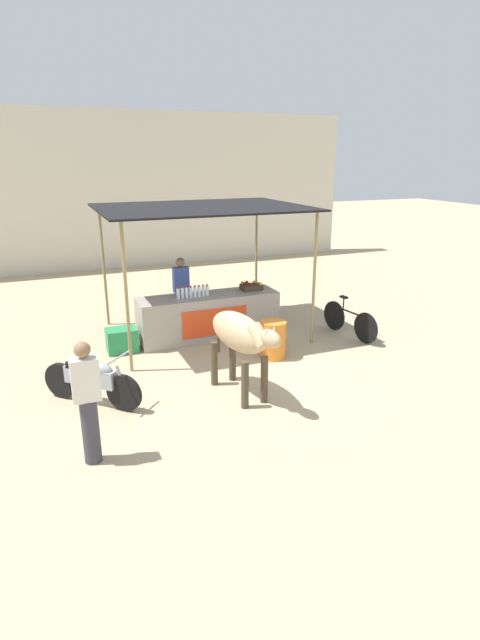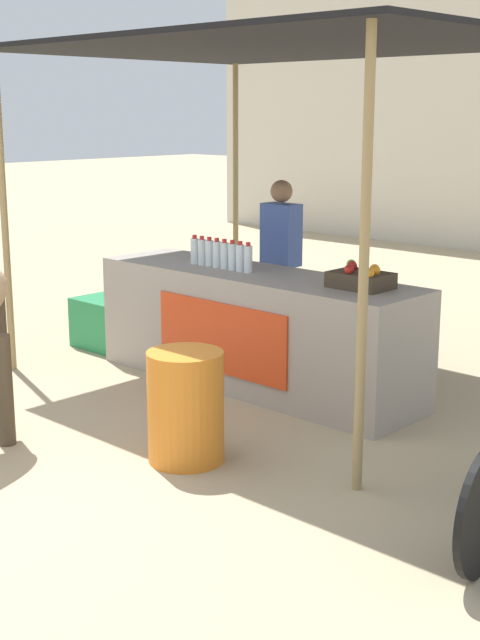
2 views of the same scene
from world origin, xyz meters
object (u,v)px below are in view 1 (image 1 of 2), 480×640
water_barrel (273,340)px  passerby_on_street (88,402)px  stall_counter (209,317)px  vendor_behind_counter (181,293)px  cow (240,336)px  fruit_crate (251,286)px  motorcycle_parked (92,379)px  bicycle_leaning (349,321)px  cooler_box (122,340)px

water_barrel → passerby_on_street: 4.35m
stall_counter → vendor_behind_counter: size_ratio=1.82×
stall_counter → cow: cow is taller
fruit_crate → vendor_behind_counter: size_ratio=0.27×
cow → passerby_on_street: size_ratio=1.12×
water_barrel → motorcycle_parked: 3.54m
bicycle_leaning → vendor_behind_counter: bearing=150.9°
vendor_behind_counter → water_barrel: vendor_behind_counter is taller
passerby_on_street → motorcycle_parked: bearing=82.9°
fruit_crate → bicycle_leaning: fruit_crate is taller
cooler_box → water_barrel: (2.67, -1.44, 0.13)m
cow → bicycle_leaning: size_ratio=1.12×
fruit_crate → cooler_box: fruit_crate is taller
cooler_box → bicycle_leaning: bearing=-11.4°
cooler_box → bicycle_leaning: (4.75, -0.96, 0.11)m
stall_counter → cooler_box: stall_counter is taller
fruit_crate → vendor_behind_counter: 1.57m
passerby_on_street → water_barrel: bearing=31.7°
fruit_crate → water_barrel: (-0.22, -1.59, -0.66)m
cooler_box → fruit_crate: bearing=3.0°
water_barrel → cow: size_ratio=0.40×
stall_counter → vendor_behind_counter: vendor_behind_counter is taller
bicycle_leaning → passerby_on_street: bearing=-154.5°
passerby_on_street → bicycle_leaning: bearing=25.5°
vendor_behind_counter → passerby_on_street: bearing=-118.8°
fruit_crate → passerby_on_street: bearing=-135.3°
stall_counter → cow: size_ratio=1.62×
cooler_box → bicycle_leaning: size_ratio=0.36×
cooler_box → vendor_behind_counter: bearing=29.5°
motorcycle_parked → bicycle_leaning: (5.55, 1.15, -0.08)m
cow → vendor_behind_counter: bearing=89.6°
fruit_crate → vendor_behind_counter: bearing=153.4°
bicycle_leaning → stall_counter: bearing=159.8°
vendor_behind_counter → motorcycle_parked: (-2.31, -2.96, -0.42)m
stall_counter → motorcycle_parked: 3.47m
water_barrel → cow: cow is taller
vendor_behind_counter → fruit_crate: bearing=-26.6°
cooler_box → water_barrel: bearing=-28.3°
motorcycle_parked → bicycle_leaning: size_ratio=0.82×
water_barrel → bicycle_leaning: size_ratio=0.45×
vendor_behind_counter → cooler_box: 1.83m
water_barrel → bicycle_leaning: (2.07, 0.48, -0.02)m
vendor_behind_counter → cow: size_ratio=0.89×
stall_counter → bicycle_leaning: (2.87, -1.05, -0.13)m
cooler_box → motorcycle_parked: 2.26m
fruit_crate → cow: bearing=-116.6°
cow → bicycle_leaning: 3.75m
fruit_crate → passerby_on_street: 5.49m
motorcycle_parked → passerby_on_street: passerby_on_street is taller
water_barrel → fruit_crate: bearing=82.1°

